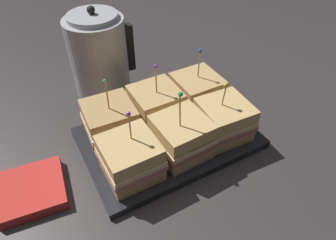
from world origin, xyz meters
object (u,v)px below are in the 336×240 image
Objects in this scene: sandwich_front_right at (224,120)px; kettle_steel at (100,57)px; sandwich_back_left at (111,122)px; sandwich_front_center at (181,137)px; sandwich_back_right at (197,93)px; sandwich_back_center at (156,106)px; napkin_stack at (32,191)px; serving_platter at (168,138)px; sandwich_front_left at (130,158)px.

kettle_steel reaches higher than sandwich_front_right.
sandwich_front_center is at bearing -45.85° from sandwich_back_left.
sandwich_front_center reaches higher than sandwich_back_right.
sandwich_back_left is 0.21m from kettle_steel.
sandwich_back_right is (0.12, -0.00, 0.00)m from sandwich_back_center.
kettle_steel is 1.79× the size of napkin_stack.
sandwich_back_center reaches higher than serving_platter.
napkin_stack is (-0.32, -0.00, 0.00)m from serving_platter.
serving_platter is 0.14m from sandwich_back_left.
sandwich_front_center is at bearing 0.05° from sandwich_front_left.
sandwich_front_right is 0.17m from sandwich_back_center.
napkin_stack is at bearing -133.67° from kettle_steel.
sandwich_front_right is 0.26m from sandwich_back_left.
kettle_steel is (-0.06, 0.32, 0.05)m from sandwich_front_center.
sandwich_back_center reaches higher than sandwich_front_left.
sandwich_back_center is (0.12, 0.12, 0.00)m from sandwich_front_left.
sandwich_back_center is (-0.12, 0.12, 0.00)m from sandwich_front_right.
sandwich_front_right is at bearing -7.30° from napkin_stack.
serving_platter is at bearing -89.60° from sandwich_back_center.
kettle_steel is (-0.18, 0.32, 0.05)m from sandwich_front_right.
sandwich_front_left reaches higher than napkin_stack.
serving_platter is 0.15m from sandwich_front_left.
sandwich_back_right reaches higher than sandwich_back_center.
sandwich_back_right reaches higher than sandwich_front_left.
sandwich_front_center is at bearing -91.67° from serving_platter.
sandwich_front_left is 1.07× the size of sandwich_front_right.
sandwich_front_center reaches higher than sandwich_front_right.
napkin_stack is at bearing -168.63° from sandwich_back_center.
sandwich_front_right is 0.58× the size of kettle_steel.
sandwich_back_left is at bearing 179.92° from sandwich_back_right.
kettle_steel is (-0.07, 0.20, 0.05)m from sandwich_back_center.
sandwich_front_left is 1.10× the size of napkin_stack.
sandwich_front_right is at bearing -26.52° from sandwich_back_left.
sandwich_back_center is 0.22m from kettle_steel.
sandwich_front_right reaches higher than napkin_stack.
sandwich_back_left is 1.19× the size of napkin_stack.
sandwich_back_left is 0.21m from napkin_stack.
napkin_stack is (-0.32, -0.06, -0.05)m from sandwich_back_center.
sandwich_front_left is 0.62× the size of kettle_steel.
sandwich_back_left is at bearing -178.82° from sandwich_back_center.
sandwich_back_right is (0.23, -0.00, 0.00)m from sandwich_back_left.
sandwich_back_center is 0.65× the size of kettle_steel.
sandwich_front_right is 0.87× the size of sandwich_back_right.
serving_platter is 0.08m from sandwich_back_center.
sandwich_back_center is at bearing 1.18° from sandwich_back_left.
sandwich_front_right is at bearing 0.73° from sandwich_front_left.
sandwich_front_center is 0.33m from kettle_steel.
sandwich_back_left is at bearing 153.39° from serving_platter.
sandwich_front_center reaches higher than serving_platter.
sandwich_back_center is (0.12, 0.00, -0.00)m from sandwich_back_left.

